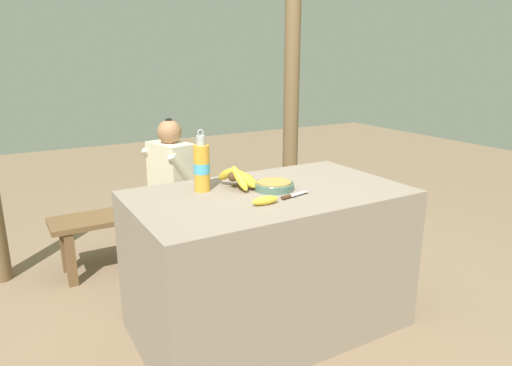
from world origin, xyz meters
TOP-DOWN VIEW (x-y plane):
  - ground_plane at (0.00, 0.00)m, footprint 12.00×12.00m
  - market_counter at (0.00, 0.00)m, footprint 1.44×0.84m
  - banana_bunch_ripe at (-0.11, 0.14)m, footprint 0.19×0.28m
  - serving_bowl at (0.04, 0.02)m, footprint 0.21×0.21m
  - water_bottle at (-0.30, 0.19)m, footprint 0.09×0.09m
  - loose_banana_front at (-0.14, -0.18)m, footprint 0.14×0.05m
  - knife at (0.03, -0.15)m, footprint 0.18×0.06m
  - wooden_bench at (-0.11, 1.17)m, footprint 1.75×0.32m
  - seated_vendor at (-0.18, 1.12)m, footprint 0.46×0.43m
  - banana_bunch_green at (0.40, 1.17)m, footprint 0.16×0.24m
  - support_post_far at (1.07, 1.38)m, footprint 0.13×0.13m

SIDE VIEW (x-z plane):
  - ground_plane at x=0.00m, z-range 0.00..0.00m
  - wooden_bench at x=-0.11m, z-range 0.14..0.55m
  - market_counter at x=0.00m, z-range 0.00..0.79m
  - banana_bunch_green at x=0.40m, z-range 0.41..0.52m
  - seated_vendor at x=-0.18m, z-range 0.07..1.13m
  - knife at x=0.03m, z-range 0.79..0.81m
  - loose_banana_front at x=-0.14m, z-range 0.79..0.84m
  - serving_bowl at x=0.04m, z-range 0.80..0.84m
  - banana_bunch_ripe at x=-0.11m, z-range 0.79..0.93m
  - water_bottle at x=-0.30m, z-range 0.76..1.08m
  - support_post_far at x=1.07m, z-range 0.00..2.73m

